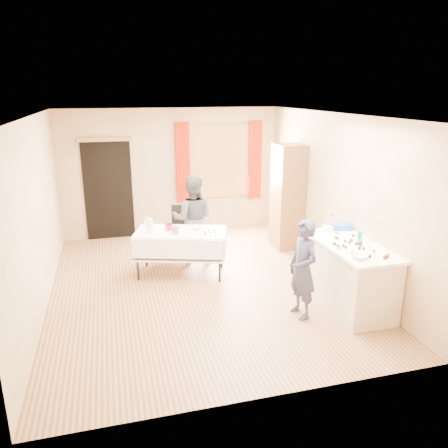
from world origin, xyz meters
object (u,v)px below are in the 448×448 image
object	(u,v)px
counter	(349,275)
woman	(193,219)
cabinet	(288,197)
party_table	(181,248)
girl	(303,269)
chair	(181,241)

from	to	relation	value
counter	woman	xyz separation A→B (m)	(-1.79, 2.24, 0.32)
cabinet	party_table	distance (m)	2.41
party_table	girl	world-z (taller)	girl
counter	girl	distance (m)	0.81
counter	woman	world-z (taller)	woman
party_table	cabinet	bearing A→B (deg)	38.09
cabinet	chair	size ratio (longest dim) A/B	2.16
party_table	woman	bearing A→B (deg)	78.69
cabinet	counter	size ratio (longest dim) A/B	1.27
counter	girl	size ratio (longest dim) A/B	1.15
chair	girl	xyz separation A→B (m)	(1.19, -2.67, 0.40)
counter	party_table	world-z (taller)	counter
girl	woman	distance (m)	2.59
chair	girl	distance (m)	2.95
counter	woman	distance (m)	2.89
girl	woman	world-z (taller)	woman
counter	woman	bearing A→B (deg)	128.52
cabinet	counter	bearing A→B (deg)	-92.30
counter	girl	xyz separation A→B (m)	(-0.77, -0.13, 0.22)
counter	chair	world-z (taller)	chair
chair	girl	size ratio (longest dim) A/B	0.68
woman	counter	bearing A→B (deg)	143.92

